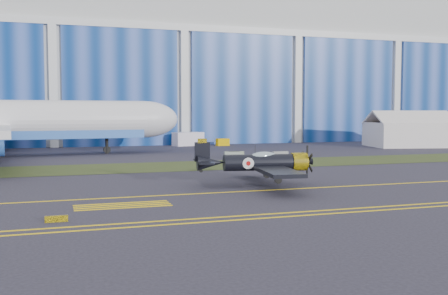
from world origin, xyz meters
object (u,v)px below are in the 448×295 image
object	(u,v)px
tent	(409,129)
shipping_container	(188,139)
tug	(223,142)
warbird	(259,162)

from	to	relation	value
tent	shipping_container	distance (m)	37.57
tent	shipping_container	world-z (taller)	tent
tent	shipping_container	xyz separation A→B (m)	(-34.96, 13.62, -1.88)
shipping_container	tug	world-z (taller)	shipping_container
warbird	shipping_container	distance (m)	49.59
tug	shipping_container	bearing A→B (deg)	160.38
warbird	tug	size ratio (longest dim) A/B	6.72
tent	tug	distance (m)	31.66
warbird	tent	distance (m)	54.63
warbird	tug	bearing A→B (deg)	83.24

